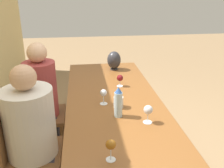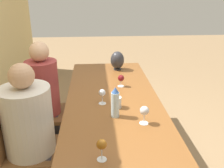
# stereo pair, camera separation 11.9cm
# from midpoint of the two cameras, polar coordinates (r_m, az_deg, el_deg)

# --- Properties ---
(dining_table) EXTENTS (2.34, 0.84, 0.77)m
(dining_table) POSITION_cam_midpoint_polar(r_m,az_deg,el_deg) (2.25, -0.93, -5.99)
(dining_table) COLOR brown
(dining_table) RESTS_ON ground_plane
(water_bottle) EXTENTS (0.06, 0.06, 0.25)m
(water_bottle) POSITION_cam_midpoint_polar(r_m,az_deg,el_deg) (1.93, -0.32, -4.26)
(water_bottle) COLOR silver
(water_bottle) RESTS_ON dining_table
(water_tumbler) EXTENTS (0.08, 0.08, 0.09)m
(water_tumbler) POSITION_cam_midpoint_polar(r_m,az_deg,el_deg) (2.10, -0.15, -4.19)
(water_tumbler) COLOR silver
(water_tumbler) RESTS_ON dining_table
(vase) EXTENTS (0.16, 0.16, 0.23)m
(vase) POSITION_cam_midpoint_polar(r_m,az_deg,el_deg) (3.03, -0.67, 5.45)
(vase) COLOR #2D2D33
(vase) RESTS_ON dining_table
(wine_glass_0) EXTENTS (0.06, 0.06, 0.14)m
(wine_glass_0) POSITION_cam_midpoint_polar(r_m,az_deg,el_deg) (1.49, -2.66, -13.86)
(wine_glass_0) COLOR silver
(wine_glass_0) RESTS_ON dining_table
(wine_glass_1) EXTENTS (0.07, 0.07, 0.12)m
(wine_glass_1) POSITION_cam_midpoint_polar(r_m,az_deg,el_deg) (2.53, 0.48, 1.27)
(wine_glass_1) COLOR silver
(wine_glass_1) RESTS_ON dining_table
(wine_glass_2) EXTENTS (0.07, 0.07, 0.14)m
(wine_glass_2) POSITION_cam_midpoint_polar(r_m,az_deg,el_deg) (1.87, 6.46, -6.02)
(wine_glass_2) COLOR silver
(wine_glass_2) RESTS_ON dining_table
(wine_glass_4) EXTENTS (0.07, 0.07, 0.14)m
(wine_glass_4) POSITION_cam_midpoint_polar(r_m,az_deg,el_deg) (2.15, -3.55, -2.21)
(wine_glass_4) COLOR silver
(wine_glass_4) RESTS_ON dining_table
(chair_near) EXTENTS (0.44, 0.44, 0.91)m
(chair_near) POSITION_cam_midpoint_polar(r_m,az_deg,el_deg) (2.23, -20.91, -13.88)
(chair_near) COLOR brown
(chair_near) RESTS_ON ground_plane
(chair_far) EXTENTS (0.44, 0.44, 0.91)m
(chair_far) POSITION_cam_midpoint_polar(r_m,az_deg,el_deg) (2.78, -18.02, -6.01)
(chair_far) COLOR brown
(chair_far) RESTS_ON ground_plane
(person_near) EXTENTS (0.40, 0.40, 1.21)m
(person_near) POSITION_cam_midpoint_polar(r_m,az_deg,el_deg) (2.13, -19.11, -10.70)
(person_near) COLOR #2D2D38
(person_near) RESTS_ON ground_plane
(person_far) EXTENTS (0.32, 0.32, 1.23)m
(person_far) POSITION_cam_midpoint_polar(r_m,az_deg,el_deg) (2.69, -16.69, -2.80)
(person_far) COLOR #2D2D38
(person_far) RESTS_ON ground_plane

